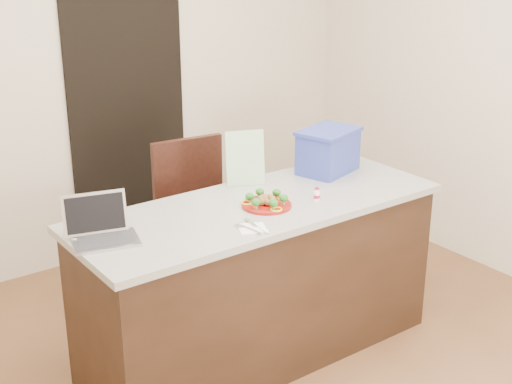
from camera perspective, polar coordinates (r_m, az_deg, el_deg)
ground at (r=4.08m, az=2.38°, el=-14.12°), size 4.00×4.00×0.00m
room_shell at (r=3.43m, az=2.77°, el=8.77°), size 4.00×4.00×4.00m
doorway at (r=5.26m, az=-10.17°, el=5.65°), size 0.90×0.02×2.00m
island at (r=4.01m, az=0.24°, el=-7.04°), size 2.06×0.76×0.92m
plate at (r=3.78m, az=0.85°, el=-1.02°), size 0.27×0.27×0.02m
meatballs at (r=3.77m, az=0.82°, el=-0.65°), size 0.11×0.10×0.04m
broccoli at (r=3.77m, az=0.85°, el=-0.42°), size 0.22×0.22×0.04m
pepper_rings at (r=3.78m, az=0.85°, el=-0.88°), size 0.24×0.23×0.01m
napkin at (r=3.51m, az=-0.30°, el=-2.92°), size 0.17×0.17×0.01m
fork at (r=3.50m, az=-0.68°, el=-2.85°), size 0.04×0.17×0.00m
knife at (r=3.51m, az=0.28°, el=-2.81°), size 0.04×0.21×0.01m
yogurt_bottle at (r=3.87m, az=4.89°, el=-0.26°), size 0.03×0.03×0.07m
laptop at (r=3.45m, az=-12.33°, el=-2.81°), size 0.35×0.31×0.22m
leaflet at (r=4.05m, az=-0.87°, el=2.71°), size 0.23×0.13×0.32m
blue_box at (r=4.30m, az=5.79°, el=3.31°), size 0.43×0.36×0.27m
chair at (r=4.55m, az=-4.63°, el=-1.64°), size 0.52×0.52×1.07m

